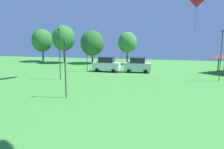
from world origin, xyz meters
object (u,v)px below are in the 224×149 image
(parked_car_leftmost, at_px, (106,65))
(parked_car_second_from_left, at_px, (138,65))
(light_post_0, at_px, (65,66))
(treeline_tree_2, at_px, (92,43))
(treeline_tree_0, at_px, (42,40))
(light_post_1, at_px, (87,53))
(light_post_2, at_px, (60,51))
(treeline_tree_3, at_px, (127,42))
(treeline_tree_1, at_px, (64,38))
(light_post_3, at_px, (221,53))

(parked_car_leftmost, xyz_separation_m, parked_car_second_from_left, (5.23, 0.36, -0.01))
(light_post_0, relative_size, treeline_tree_2, 0.82)
(parked_car_second_from_left, xyz_separation_m, light_post_0, (-5.39, -17.19, 2.06))
(treeline_tree_0, bearing_deg, light_post_1, -39.44)
(treeline_tree_0, bearing_deg, light_post_2, -55.91)
(light_post_2, xyz_separation_m, treeline_tree_3, (6.75, 18.43, 0.61))
(treeline_tree_1, bearing_deg, light_post_3, -25.78)
(light_post_1, bearing_deg, parked_car_leftmost, 17.38)
(treeline_tree_1, bearing_deg, light_post_0, -66.31)
(parked_car_second_from_left, bearing_deg, light_post_3, -23.07)
(light_post_1, height_order, treeline_tree_1, treeline_tree_1)
(light_post_2, height_order, light_post_3, light_post_2)
(light_post_0, distance_m, treeline_tree_2, 27.42)
(light_post_3, distance_m, treeline_tree_2, 26.62)
(parked_car_leftmost, height_order, light_post_1, light_post_1)
(parked_car_second_from_left, height_order, treeline_tree_2, treeline_tree_2)
(parked_car_second_from_left, xyz_separation_m, treeline_tree_1, (-16.98, 9.22, 4.17))
(parked_car_leftmost, xyz_separation_m, light_post_3, (16.93, -4.27, 2.62))
(parked_car_second_from_left, relative_size, light_post_3, 0.64)
(light_post_2, bearing_deg, treeline_tree_1, 111.67)
(parked_car_second_from_left, relative_size, treeline_tree_1, 0.55)
(light_post_2, relative_size, treeline_tree_2, 1.01)
(parked_car_second_from_left, bearing_deg, parked_car_leftmost, -177.58)
(treeline_tree_0, height_order, treeline_tree_1, treeline_tree_1)
(treeline_tree_0, height_order, treeline_tree_3, treeline_tree_0)
(light_post_0, height_order, treeline_tree_3, treeline_tree_3)
(light_post_0, height_order, treeline_tree_1, treeline_tree_1)
(parked_car_second_from_left, height_order, light_post_3, light_post_3)
(light_post_0, relative_size, light_post_1, 1.02)
(parked_car_leftmost, bearing_deg, treeline_tree_1, 143.45)
(parked_car_second_from_left, height_order, treeline_tree_1, treeline_tree_1)
(treeline_tree_1, bearing_deg, light_post_1, -50.67)
(light_post_2, relative_size, treeline_tree_1, 0.88)
(light_post_2, bearing_deg, light_post_1, 76.55)
(light_post_3, xyz_separation_m, treeline_tree_0, (-34.49, 15.19, 0.98))
(parked_car_second_from_left, distance_m, light_post_3, 12.86)
(treeline_tree_0, relative_size, treeline_tree_3, 1.10)
(light_post_0, xyz_separation_m, treeline_tree_2, (-5.35, 26.87, 1.07))
(parked_car_second_from_left, height_order, treeline_tree_0, treeline_tree_0)
(light_post_3, height_order, treeline_tree_2, treeline_tree_2)
(light_post_2, bearing_deg, parked_car_leftmost, 59.05)
(treeline_tree_1, height_order, treeline_tree_2, treeline_tree_1)
(light_post_3, distance_m, treeline_tree_1, 31.89)
(light_post_0, height_order, treeline_tree_0, treeline_tree_0)
(light_post_0, bearing_deg, treeline_tree_2, 101.25)
(parked_car_leftmost, height_order, parked_car_second_from_left, parked_car_leftmost)
(parked_car_second_from_left, relative_size, treeline_tree_3, 0.66)
(parked_car_second_from_left, relative_size, light_post_1, 0.78)
(treeline_tree_0, bearing_deg, treeline_tree_3, -1.36)
(light_post_1, height_order, light_post_3, light_post_3)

